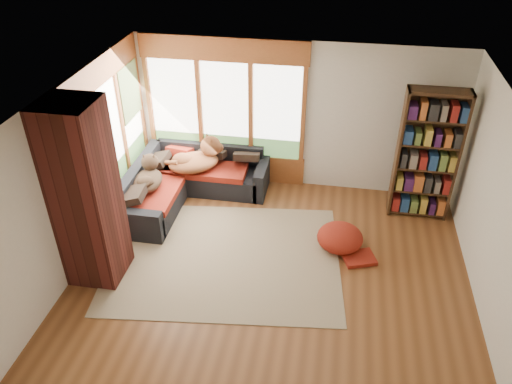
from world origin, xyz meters
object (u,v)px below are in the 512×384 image
(brick_chimney, at_px, (85,196))
(area_rug, at_px, (225,257))
(dog_tan, at_px, (197,153))
(dog_brindle, at_px, (148,171))
(bookshelf, at_px, (427,156))
(pouf, at_px, (340,237))
(sectional_sofa, at_px, (174,181))

(brick_chimney, height_order, area_rug, brick_chimney)
(dog_tan, xyz_separation_m, dog_brindle, (-0.66, -0.63, -0.05))
(bookshelf, distance_m, pouf, 1.88)
(dog_tan, bearing_deg, pouf, -55.83)
(sectional_sofa, bearing_deg, bookshelf, 7.34)
(brick_chimney, height_order, dog_tan, brick_chimney)
(sectional_sofa, bearing_deg, dog_brindle, -116.41)
(brick_chimney, relative_size, bookshelf, 1.20)
(area_rug, height_order, dog_tan, dog_tan)
(brick_chimney, bearing_deg, sectional_sofa, 77.71)
(area_rug, bearing_deg, pouf, 17.74)
(brick_chimney, height_order, bookshelf, brick_chimney)
(sectional_sofa, distance_m, bookshelf, 4.17)
(area_rug, bearing_deg, dog_brindle, 145.57)
(sectional_sofa, relative_size, area_rug, 0.66)
(area_rug, height_order, pouf, pouf)
(sectional_sofa, xyz_separation_m, bookshelf, (4.09, 0.20, 0.78))
(brick_chimney, relative_size, dog_brindle, 3.31)
(pouf, xyz_separation_m, dog_brindle, (-3.14, 0.49, 0.54))
(brick_chimney, height_order, dog_brindle, brick_chimney)
(brick_chimney, bearing_deg, dog_brindle, 83.56)
(bookshelf, bearing_deg, dog_brindle, -171.69)
(sectional_sofa, height_order, pouf, sectional_sofa)
(sectional_sofa, height_order, dog_brindle, dog_brindle)
(brick_chimney, height_order, pouf, brick_chimney)
(bookshelf, bearing_deg, area_rug, -150.06)
(sectional_sofa, relative_size, pouf, 3.20)
(dog_tan, bearing_deg, bookshelf, -31.46)
(sectional_sofa, relative_size, bookshelf, 1.01)
(sectional_sofa, bearing_deg, dog_tan, 30.13)
(brick_chimney, xyz_separation_m, sectional_sofa, (0.45, 2.05, -1.00))
(brick_chimney, distance_m, area_rug, 2.19)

